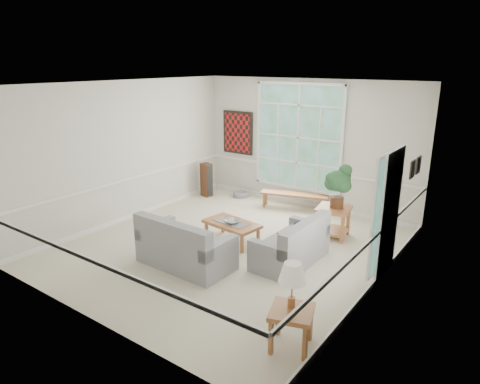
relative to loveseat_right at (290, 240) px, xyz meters
name	(u,v)px	position (x,y,z in m)	size (l,w,h in m)	color
floor	(230,247)	(-1.24, -0.11, -0.41)	(5.50, 6.00, 0.01)	beige
ceiling	(228,84)	(-1.24, -0.11, 2.59)	(5.50, 6.00, 0.02)	white
wall_back	(306,144)	(-1.24, 2.89, 1.09)	(5.50, 0.02, 3.00)	silver
wall_front	(84,217)	(-1.24, -3.11, 1.09)	(5.50, 0.02, 3.00)	silver
wall_left	(127,152)	(-3.99, -0.11, 1.09)	(0.02, 6.00, 3.00)	silver
wall_right	(382,197)	(1.51, -0.11, 1.09)	(0.02, 6.00, 3.00)	silver
window_back	(298,137)	(-1.44, 2.85, 1.24)	(2.30, 0.08, 2.40)	white
entry_door	(389,214)	(1.47, 0.49, 0.64)	(0.08, 0.90, 2.10)	white
door_sidelight	(376,220)	(1.47, -0.14, 0.74)	(0.08, 0.26, 1.90)	white
wall_art	(238,133)	(-3.19, 2.84, 1.19)	(0.90, 0.06, 1.10)	#601111
wall_frame_near	(412,169)	(1.47, 1.64, 1.14)	(0.04, 0.26, 0.32)	black
wall_frame_far	(418,165)	(1.47, 2.04, 1.14)	(0.04, 0.26, 0.32)	black
loveseat_right	(290,240)	(0.00, 0.00, 0.00)	(0.78, 1.50, 0.81)	gray
loveseat_front	(186,241)	(-1.39, -1.14, 0.04)	(1.63, 0.85, 0.88)	gray
coffee_table	(232,232)	(-1.34, 0.09, -0.20)	(1.09, 0.59, 0.40)	#985B32
pewter_bowl	(233,221)	(-1.29, 0.06, 0.04)	(0.34, 0.34, 0.08)	#939398
window_bench	(294,201)	(-1.31, 2.52, -0.22)	(1.60, 0.31, 0.37)	#985B32
end_table	(333,222)	(0.14, 1.47, -0.09)	(0.62, 0.62, 0.62)	#985B32
houseplant	(338,186)	(0.19, 1.48, 0.66)	(0.51, 0.51, 0.88)	#234C29
side_table	(291,328)	(1.16, -2.05, -0.15)	(0.51, 0.51, 0.52)	#985B32
table_lamp	(292,285)	(1.12, -1.99, 0.40)	(0.34, 0.34, 0.58)	silver
pet_bed	(241,194)	(-2.87, 2.54, -0.34)	(0.41, 0.41, 0.12)	slate
floor_speaker	(206,180)	(-3.64, 2.09, 0.03)	(0.27, 0.21, 0.87)	#412312
cat	(301,226)	(-0.08, 0.53, 0.08)	(0.30, 0.21, 0.14)	black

